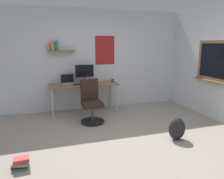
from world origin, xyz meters
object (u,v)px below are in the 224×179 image
at_px(office_chair, 91,104).
at_px(monitor_primary, 85,72).
at_px(desk, 84,86).
at_px(keyboard, 81,84).
at_px(backpack, 177,129).
at_px(computer_mouse, 92,83).
at_px(coffee_mug, 113,81).
at_px(book_stack_on_floor, 21,163).
at_px(laptop, 68,81).

distance_m(office_chair, monitor_primary, 1.02).
distance_m(desk, keyboard, 0.14).
distance_m(monitor_primary, backpack, 2.66).
height_order(monitor_primary, backpack, monitor_primary).
distance_m(desk, monitor_primary, 0.36).
bearing_deg(computer_mouse, monitor_primary, 131.52).
bearing_deg(monitor_primary, computer_mouse, -48.48).
bearing_deg(computer_mouse, coffee_mug, 5.18).
xyz_separation_m(keyboard, book_stack_on_floor, (-1.24, -2.19, -0.67)).
bearing_deg(backpack, book_stack_on_floor, -176.45).
height_order(desk, laptop, laptop).
height_order(backpack, book_stack_on_floor, backpack).
height_order(laptop, monitor_primary, monitor_primary).
bearing_deg(monitor_primary, desk, -113.55).
bearing_deg(monitor_primary, backpack, -59.84).
bearing_deg(desk, computer_mouse, -21.16).
height_order(desk, backpack, desk).
distance_m(keyboard, backpack, 2.52).
xyz_separation_m(monitor_primary, backpack, (1.28, -2.20, -0.80)).
bearing_deg(backpack, computer_mouse, 119.03).
relative_size(office_chair, computer_mouse, 9.13).
relative_size(desk, monitor_primary, 3.65).
relative_size(keyboard, backpack, 0.89).
xyz_separation_m(desk, backpack, (1.32, -2.10, -0.46)).
bearing_deg(laptop, desk, -20.88).
distance_m(laptop, coffee_mug, 1.14).
relative_size(laptop, coffee_mug, 3.37).
xyz_separation_m(monitor_primary, computer_mouse, (0.15, -0.17, -0.25)).
distance_m(coffee_mug, book_stack_on_floor, 3.13).
bearing_deg(laptop, keyboard, -36.70).
relative_size(office_chair, monitor_primary, 2.05).
distance_m(office_chair, keyboard, 0.74).
distance_m(keyboard, computer_mouse, 0.28).
bearing_deg(coffee_mug, office_chair, -135.77).
relative_size(computer_mouse, coffee_mug, 1.13).
bearing_deg(laptop, office_chair, -64.68).
bearing_deg(computer_mouse, desk, 158.84).
bearing_deg(coffee_mug, monitor_primary, 170.12).
bearing_deg(keyboard, monitor_primary, 53.66).
distance_m(computer_mouse, book_stack_on_floor, 2.75).
bearing_deg(keyboard, laptop, 143.30).
bearing_deg(laptop, computer_mouse, -20.97).
distance_m(keyboard, coffee_mug, 0.83).
bearing_deg(laptop, book_stack_on_floor, -111.42).
height_order(monitor_primary, coffee_mug, monitor_primary).
bearing_deg(office_chair, laptop, 115.32).
bearing_deg(laptop, backpack, -52.86).
distance_m(desk, coffee_mug, 0.76).
bearing_deg(monitor_primary, book_stack_on_floor, -120.11).
bearing_deg(coffee_mug, keyboard, -176.56).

